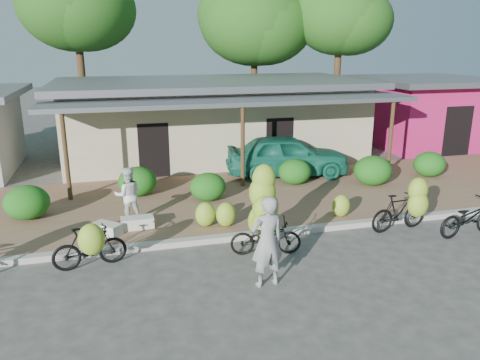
% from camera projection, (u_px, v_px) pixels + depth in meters
% --- Properties ---
extents(ground, '(100.00, 100.00, 0.00)m').
position_uv_depth(ground, '(315.00, 268.00, 10.43)').
color(ground, '#44413F').
rests_on(ground, ground).
extents(sidewalk, '(60.00, 6.00, 0.12)m').
position_uv_depth(sidewalk, '(252.00, 197.00, 15.05)').
color(sidewalk, '#8E674C').
rests_on(sidewalk, ground).
extents(curb, '(60.00, 0.25, 0.15)m').
position_uv_depth(curb, '(284.00, 232.00, 12.27)').
color(curb, '#A8A399').
rests_on(curb, ground).
extents(shop_main, '(13.00, 8.50, 3.35)m').
position_uv_depth(shop_main, '(213.00, 118.00, 20.08)').
color(shop_main, '#BAB38D').
rests_on(shop_main, ground).
extents(shop_pink, '(6.00, 6.00, 3.25)m').
position_uv_depth(shop_pink, '(424.00, 111.00, 22.76)').
color(shop_pink, '#BA1C5F').
rests_on(shop_pink, ground).
extents(tree_far_center, '(5.45, 5.35, 8.69)m').
position_uv_depth(tree_far_center, '(71.00, 3.00, 22.09)').
color(tree_far_center, '#442B1B').
rests_on(tree_far_center, ground).
extents(tree_center_right, '(5.99, 5.93, 8.36)m').
position_uv_depth(tree_center_right, '(251.00, 19.00, 24.94)').
color(tree_center_right, '#442B1B').
rests_on(tree_center_right, ground).
extents(tree_near_right, '(4.96, 4.82, 8.07)m').
position_uv_depth(tree_near_right, '(336.00, 15.00, 24.04)').
color(tree_near_right, '#442B1B').
rests_on(tree_near_right, ground).
extents(hedge_0, '(1.23, 1.10, 0.96)m').
position_uv_depth(hedge_0, '(27.00, 202.00, 12.92)').
color(hedge_0, '#1B5613').
rests_on(hedge_0, sidewalk).
extents(hedge_1, '(1.22, 1.10, 0.95)m').
position_uv_depth(hedge_1, '(137.00, 181.00, 14.91)').
color(hedge_1, '#1B5613').
rests_on(hedge_1, sidewalk).
extents(hedge_2, '(1.13, 1.01, 0.88)m').
position_uv_depth(hedge_2, '(208.00, 187.00, 14.47)').
color(hedge_2, '#1B5613').
rests_on(hedge_2, sidewalk).
extents(hedge_3, '(1.14, 1.03, 0.89)m').
position_uv_depth(hedge_3, '(295.00, 172.00, 16.15)').
color(hedge_3, '#1B5613').
rests_on(hedge_3, sidewalk).
extents(hedge_4, '(1.32, 1.18, 1.03)m').
position_uv_depth(hedge_4, '(373.00, 171.00, 16.03)').
color(hedge_4, '#1B5613').
rests_on(hedge_4, sidewalk).
extents(hedge_5, '(1.18, 1.06, 0.92)m').
position_uv_depth(hedge_5, '(429.00, 164.00, 17.09)').
color(hedge_5, '#1B5613').
rests_on(hedge_5, sidewalk).
extents(bike_left, '(1.67, 1.23, 1.27)m').
position_uv_depth(bike_left, '(90.00, 245.00, 10.23)').
color(bike_left, black).
rests_on(bike_left, ground).
extents(bike_center, '(1.76, 1.28, 2.07)m').
position_uv_depth(bike_center, '(264.00, 217.00, 11.19)').
color(bike_center, black).
rests_on(bike_center, ground).
extents(bike_right, '(1.75, 1.21, 1.63)m').
position_uv_depth(bike_right, '(404.00, 209.00, 12.24)').
color(bike_right, black).
rests_on(bike_right, ground).
extents(bike_far_right, '(1.92, 0.86, 0.98)m').
position_uv_depth(bike_far_right, '(469.00, 218.00, 12.10)').
color(bike_far_right, black).
rests_on(bike_far_right, ground).
extents(loose_banana_a, '(0.54, 0.46, 0.67)m').
position_uv_depth(loose_banana_a, '(205.00, 214.00, 12.43)').
color(loose_banana_a, '#8BB32C').
rests_on(loose_banana_a, sidewalk).
extents(loose_banana_b, '(0.54, 0.46, 0.67)m').
position_uv_depth(loose_banana_b, '(226.00, 214.00, 12.42)').
color(loose_banana_b, '#8BB32C').
rests_on(loose_banana_b, sidewalk).
extents(loose_banana_c, '(0.51, 0.44, 0.64)m').
position_uv_depth(loose_banana_c, '(341.00, 206.00, 13.14)').
color(loose_banana_c, '#8BB32C').
rests_on(loose_banana_c, sidewalk).
extents(sack_near, '(0.86, 0.41, 0.30)m').
position_uv_depth(sack_near, '(137.00, 223.00, 12.36)').
color(sack_near, beige).
rests_on(sack_near, sidewalk).
extents(sack_far, '(0.81, 0.78, 0.28)m').
position_uv_depth(sack_far, '(107.00, 229.00, 11.99)').
color(sack_far, beige).
rests_on(sack_far, sidewalk).
extents(vendor, '(0.77, 0.56, 1.94)m').
position_uv_depth(vendor, '(267.00, 242.00, 9.46)').
color(vendor, gray).
rests_on(vendor, ground).
extents(bystander, '(0.77, 0.62, 1.52)m').
position_uv_depth(bystander, '(128.00, 195.00, 12.67)').
color(bystander, silver).
rests_on(bystander, sidewalk).
extents(teal_van, '(4.67, 2.42, 1.52)m').
position_uv_depth(teal_van, '(287.00, 155.00, 17.16)').
color(teal_van, '#16664E').
rests_on(teal_van, sidewalk).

